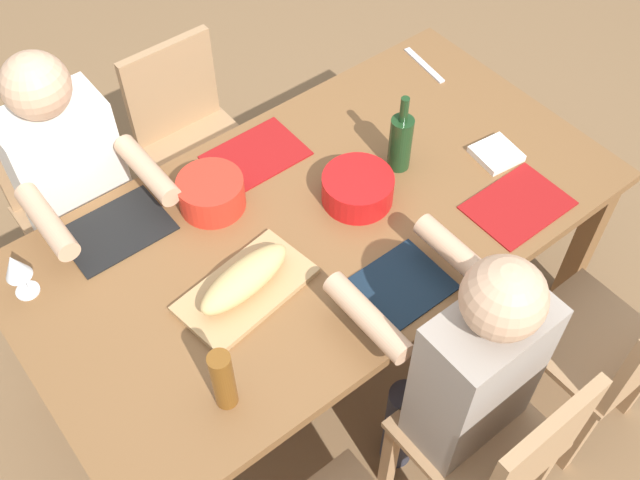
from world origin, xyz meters
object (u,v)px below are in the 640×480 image
(serving_bowl_pasta, at_px, (358,187))
(wine_glass, at_px, (16,268))
(wine_bottle, at_px, (401,142))
(napkin_stack, at_px, (496,154))
(chair_far_left, at_px, (615,350))
(beer_bottle, at_px, (223,380))
(serving_bowl_fruit, at_px, (211,192))
(cutting_board, at_px, (246,290))
(dining_table, at_px, (320,233))
(diner_far_center, at_px, (465,369))
(diner_near_right, at_px, (77,185))
(chair_near_right, at_px, (69,195))
(chair_near_center, at_px, (191,134))
(chair_far_center, at_px, (499,449))
(bread_loaf, at_px, (244,279))

(serving_bowl_pasta, xyz_separation_m, wine_glass, (0.99, -0.32, 0.06))
(wine_bottle, bearing_deg, napkin_stack, 148.74)
(chair_far_left, distance_m, beer_bottle, 1.27)
(serving_bowl_fruit, bearing_deg, chair_far_left, 124.99)
(serving_bowl_pasta, height_order, cutting_board, serving_bowl_pasta)
(serving_bowl_fruit, bearing_deg, dining_table, 132.31)
(wine_bottle, height_order, wine_glass, wine_bottle)
(diner_far_center, distance_m, napkin_stack, 0.81)
(diner_near_right, distance_m, serving_bowl_pasta, 0.95)
(chair_near_right, distance_m, chair_near_center, 0.53)
(napkin_stack, bearing_deg, diner_far_center, 37.91)
(chair_near_right, distance_m, chair_far_center, 1.75)
(diner_far_center, xyz_separation_m, napkin_stack, (-0.64, -0.50, 0.05))
(chair_far_center, relative_size, wine_bottle, 2.93)
(chair_far_left, height_order, bread_loaf, same)
(chair_far_left, distance_m, wine_bottle, 0.95)
(diner_near_right, relative_size, serving_bowl_fruit, 5.66)
(dining_table, relative_size, chair_far_center, 2.27)
(cutting_board, xyz_separation_m, wine_bottle, (-0.69, -0.11, 0.10))
(wine_glass, height_order, napkin_stack, wine_glass)
(wine_glass, bearing_deg, cutting_board, 141.72)
(diner_far_center, bearing_deg, serving_bowl_pasta, -102.78)
(chair_near_right, distance_m, cutting_board, 0.98)
(chair_near_center, xyz_separation_m, napkin_stack, (-0.64, 0.99, 0.27))
(wine_glass, bearing_deg, diner_near_right, -132.67)
(diner_near_right, xyz_separation_m, bread_loaf, (-0.19, 0.74, 0.11))
(chair_near_center, distance_m, cutting_board, 1.02)
(serving_bowl_pasta, bearing_deg, cutting_board, 9.08)
(bread_loaf, bearing_deg, wine_glass, -38.28)
(chair_near_right, height_order, serving_bowl_pasta, chair_near_right)
(chair_far_center, distance_m, wine_glass, 1.47)
(chair_far_left, xyz_separation_m, diner_near_right, (1.06, -1.48, 0.21))
(bread_loaf, bearing_deg, serving_bowl_fruit, -107.66)
(bread_loaf, bearing_deg, chair_far_center, 114.69)
(dining_table, relative_size, chair_far_left, 2.27)
(chair_near_center, xyz_separation_m, serving_bowl_fruit, (0.23, 0.58, 0.32))
(serving_bowl_fruit, height_order, napkin_stack, serving_bowl_fruit)
(serving_bowl_fruit, distance_m, napkin_stack, 0.96)
(diner_far_center, bearing_deg, beer_bottle, -28.09)
(diner_near_right, xyz_separation_m, cutting_board, (-0.19, 0.74, 0.05))
(chair_far_left, relative_size, chair_near_right, 1.00)
(chair_near_center, bearing_deg, chair_near_right, 0.00)
(beer_bottle, bearing_deg, chair_near_center, -116.26)
(chair_near_center, height_order, wine_bottle, wine_bottle)
(dining_table, height_order, chair_near_right, chair_near_right)
(chair_far_center, height_order, serving_bowl_pasta, chair_far_center)
(wine_glass, bearing_deg, dining_table, 159.93)
(dining_table, height_order, chair_far_left, chair_far_left)
(chair_near_center, distance_m, napkin_stack, 1.21)
(chair_far_center, height_order, cutting_board, chair_far_center)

